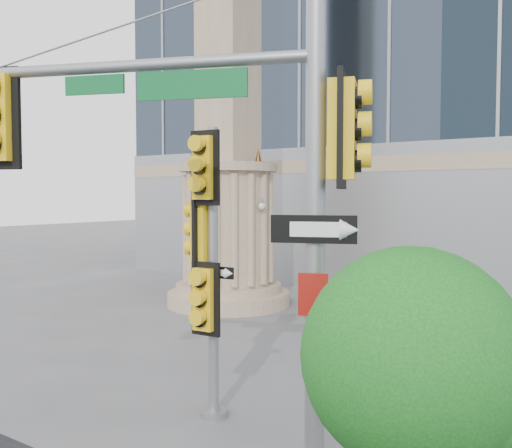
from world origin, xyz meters
The scene contains 5 objects.
ground centered at (0.00, 0.00, 0.00)m, with size 120.00×120.00×0.00m, color #545456.
monument centered at (-6.00, 9.00, 5.52)m, with size 4.40×4.40×16.60m.
main_signal_pole centered at (1.94, -1.50, 4.23)m, with size 5.04×2.34×6.83m.
secondary_signal_pole centered at (0.06, 0.50, 3.05)m, with size 0.91×0.67×5.19m.
street_tree centered at (4.64, -1.78, 2.31)m, with size 2.25×2.20×3.51m.
Camera 1 is at (6.50, -7.22, 4.01)m, focal length 40.00 mm.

